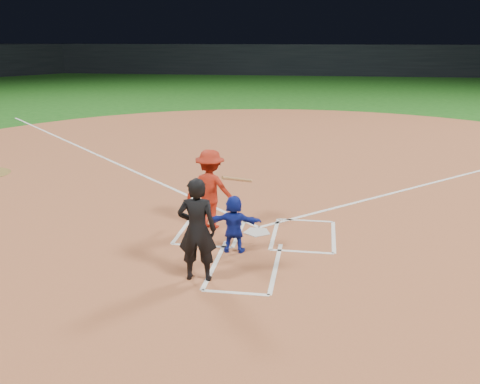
# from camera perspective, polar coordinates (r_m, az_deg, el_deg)

# --- Properties ---
(ground) EXTENTS (120.00, 120.00, 0.00)m
(ground) POSITION_cam_1_polar(r_m,az_deg,el_deg) (11.28, 1.83, -4.39)
(ground) COLOR #164E13
(ground) RESTS_ON ground
(home_plate_dirt) EXTENTS (28.00, 28.00, 0.01)m
(home_plate_dirt) POSITION_cam_1_polar(r_m,az_deg,el_deg) (17.00, 4.34, 2.70)
(home_plate_dirt) COLOR #9B5332
(home_plate_dirt) RESTS_ON ground
(stadium_wall_far) EXTENTS (80.00, 1.20, 3.20)m
(stadium_wall_far) POSITION_cam_1_polar(r_m,az_deg,el_deg) (58.54, 7.87, 13.77)
(stadium_wall_far) COLOR black
(stadium_wall_far) RESTS_ON ground
(home_plate) EXTENTS (0.60, 0.60, 0.02)m
(home_plate) POSITION_cam_1_polar(r_m,az_deg,el_deg) (11.27, 1.83, -4.29)
(home_plate) COLOR silver
(home_plate) RESTS_ON home_plate_dirt
(catcher) EXTENTS (1.04, 0.37, 1.11)m
(catcher) POSITION_cam_1_polar(r_m,az_deg,el_deg) (10.12, -0.65, -3.42)
(catcher) COLOR #122399
(catcher) RESTS_ON home_plate_dirt
(umpire) EXTENTS (0.68, 0.47, 1.78)m
(umpire) POSITION_cam_1_polar(r_m,az_deg,el_deg) (8.89, -4.60, -4.02)
(umpire) COLOR black
(umpire) RESTS_ON home_plate_dirt
(chalk_markings) EXTENTS (28.35, 17.32, 0.01)m
(chalk_markings) POSITION_cam_1_polar(r_m,az_deg,el_deg) (16.31, 4.14, 2.15)
(chalk_markings) COLOR white
(chalk_markings) RESTS_ON home_plate_dirt
(batter_at_plate) EXTENTS (1.47, 0.90, 1.71)m
(batter_at_plate) POSITION_cam_1_polar(r_m,az_deg,el_deg) (11.32, -3.18, 0.29)
(batter_at_plate) COLOR #A62312
(batter_at_plate) RESTS_ON home_plate_dirt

